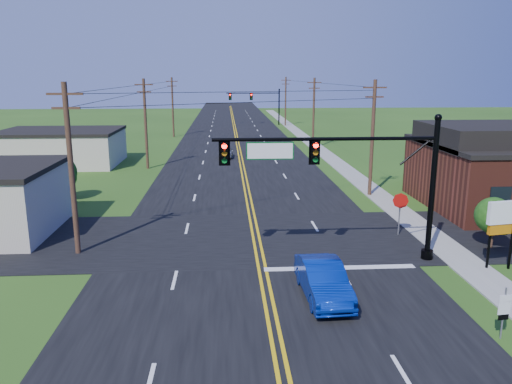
{
  "coord_description": "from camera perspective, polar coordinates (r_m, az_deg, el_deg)",
  "views": [
    {
      "loc": [
        -1.56,
        -15.8,
        9.31
      ],
      "look_at": [
        0.04,
        10.0,
        3.24
      ],
      "focal_mm": 35.0,
      "sensor_mm": 36.0,
      "label": 1
    }
  ],
  "objects": [
    {
      "name": "shrub_corner",
      "position": [
        30.12,
        25.51,
        -2.45
      ],
      "size": [
        2.0,
        2.0,
        2.86
      ],
      "color": "#3C281B",
      "rests_on": "ground"
    },
    {
      "name": "utility_pole_left_b",
      "position": [
        51.62,
        -12.51,
        7.8
      ],
      "size": [
        1.8,
        0.28,
        9.0
      ],
      "color": "#3C281B",
      "rests_on": "ground"
    },
    {
      "name": "signal_mast_main",
      "position": [
        24.94,
        10.19,
        2.46
      ],
      "size": [
        11.3,
        0.6,
        7.48
      ],
      "color": "black",
      "rests_on": "ground"
    },
    {
      "name": "blue_car",
      "position": [
        21.72,
        7.68,
        -10.03
      ],
      "size": [
        1.88,
        4.82,
        1.56
      ],
      "primitive_type": "imported",
      "rotation": [
        0.0,
        0.0,
        0.05
      ],
      "color": "#062593",
      "rests_on": "ground"
    },
    {
      "name": "road_main",
      "position": [
        66.47,
        -2.19,
        5.17
      ],
      "size": [
        16.0,
        220.0,
        0.04
      ],
      "primitive_type": "cube",
      "color": "black",
      "rests_on": "ground"
    },
    {
      "name": "utility_pole_right_a",
      "position": [
        39.73,
        13.16,
        6.24
      ],
      "size": [
        1.8,
        0.28,
        9.0
      ],
      "color": "#3C281B",
      "rests_on": "ground"
    },
    {
      "name": "route_sign",
      "position": [
        20.32,
        26.49,
        -11.92
      ],
      "size": [
        0.5,
        0.11,
        1.99
      ],
      "rotation": [
        0.0,
        0.0,
        0.13
      ],
      "color": "slate",
      "rests_on": "ground"
    },
    {
      "name": "tree_left",
      "position": [
        40.43,
        -21.43,
        2.11
      ],
      "size": [
        2.4,
        2.4,
        3.37
      ],
      "color": "#3C281B",
      "rests_on": "ground"
    },
    {
      "name": "sidewalk",
      "position": [
        57.83,
        8.55,
        3.84
      ],
      "size": [
        2.0,
        160.0,
        0.08
      ],
      "primitive_type": "cube",
      "color": "gray",
      "rests_on": "ground"
    },
    {
      "name": "cream_bldg_far",
      "position": [
        57.04,
        -21.4,
        4.8
      ],
      "size": [
        12.2,
        9.2,
        3.7
      ],
      "color": "beige",
      "rests_on": "ground"
    },
    {
      "name": "road_cross",
      "position": [
        29.35,
        -0.33,
        -5.24
      ],
      "size": [
        70.0,
        10.0,
        0.04
      ],
      "primitive_type": "cube",
      "color": "black",
      "rests_on": "ground"
    },
    {
      "name": "pylon_sign",
      "position": [
        26.83,
        26.39,
        -2.88
      ],
      "size": [
        1.69,
        0.52,
        3.44
      ],
      "rotation": [
        0.0,
        0.0,
        0.17
      ],
      "color": "black",
      "rests_on": "ground"
    },
    {
      "name": "utility_pole_left_a",
      "position": [
        27.38,
        -20.39,
        2.73
      ],
      "size": [
        1.8,
        0.28,
        9.0
      ],
      "color": "#3C281B",
      "rests_on": "ground"
    },
    {
      "name": "ground",
      "position": [
        18.4,
        1.87,
        -17.19
      ],
      "size": [
        260.0,
        260.0,
        0.0
      ],
      "primitive_type": "plane",
      "color": "#274A15",
      "rests_on": "ground"
    },
    {
      "name": "utility_pole_right_b",
      "position": [
        64.96,
        6.61,
        9.08
      ],
      "size": [
        1.8,
        0.28,
        9.0
      ],
      "color": "#3C281B",
      "rests_on": "ground"
    },
    {
      "name": "utility_pole_left_c",
      "position": [
        78.33,
        -9.5,
        9.68
      ],
      "size": [
        1.8,
        0.28,
        9.0
      ],
      "color": "#3C281B",
      "rests_on": "ground"
    },
    {
      "name": "utility_pole_right_c",
      "position": [
        94.59,
        3.4,
        10.41
      ],
      "size": [
        1.8,
        0.28,
        9.0
      ],
      "color": "#3C281B",
      "rests_on": "ground"
    },
    {
      "name": "tree_right_back",
      "position": [
        45.83,
        19.07,
        4.07
      ],
      "size": [
        3.0,
        3.0,
        4.1
      ],
      "color": "#3C281B",
      "rests_on": "ground"
    },
    {
      "name": "distant_car",
      "position": [
        57.67,
        -3.42,
        4.52
      ],
      "size": [
        1.63,
        3.68,
        1.23
      ],
      "primitive_type": "imported",
      "rotation": [
        0.0,
        0.0,
        3.09
      ],
      "color": "#B5B5BA",
      "rests_on": "ground"
    },
    {
      "name": "stop_sign",
      "position": [
        30.52,
        16.16,
        -1.45
      ],
      "size": [
        0.89,
        0.31,
        2.59
      ],
      "rotation": [
        0.0,
        0.0,
        -0.29
      ],
      "color": "slate",
      "rests_on": "ground"
    },
    {
      "name": "signal_mast_far",
      "position": [
        96.1,
        0.03,
        10.37
      ],
      "size": [
        10.98,
        0.6,
        7.48
      ],
      "color": "black",
      "rests_on": "ground"
    }
  ]
}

